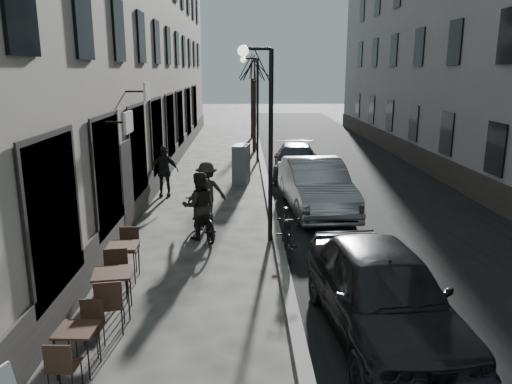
{
  "coord_description": "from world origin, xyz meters",
  "views": [
    {
      "loc": [
        -0.7,
        -6.8,
        4.52
      ],
      "look_at": [
        -0.43,
        4.18,
        1.8
      ],
      "focal_mm": 35.0,
      "sensor_mm": 36.0,
      "label": 1
    }
  ],
  "objects_px": {
    "car_near": "(382,292)",
    "moped": "(287,234)",
    "bistro_set_a": "(78,345)",
    "pedestrian_far": "(164,171)",
    "tree_far": "(252,67)",
    "bicycle": "(203,219)",
    "pedestrian_mid": "(207,192)",
    "utility_cabinet": "(241,164)",
    "bistro_set_b": "(113,289)",
    "pedestrian_near": "(199,206)",
    "car_mid": "(316,186)",
    "bistro_set_c": "(124,258)",
    "car_far": "(296,161)",
    "tree_near": "(254,66)",
    "streetlamp_far": "(254,97)",
    "streetlamp_near": "(264,123)"
  },
  "relations": [
    {
      "from": "car_mid",
      "to": "bistro_set_a",
      "type": "bearing_deg",
      "value": -123.27
    },
    {
      "from": "streetlamp_near",
      "to": "car_mid",
      "type": "height_order",
      "value": "streetlamp_near"
    },
    {
      "from": "bicycle",
      "to": "pedestrian_mid",
      "type": "distance_m",
      "value": 1.61
    },
    {
      "from": "tree_far",
      "to": "bistro_set_a",
      "type": "height_order",
      "value": "tree_far"
    },
    {
      "from": "tree_near",
      "to": "utility_cabinet",
      "type": "xyz_separation_m",
      "value": [
        -0.7,
        -8.1,
        -3.87
      ]
    },
    {
      "from": "utility_cabinet",
      "to": "car_near",
      "type": "distance_m",
      "value": 12.15
    },
    {
      "from": "streetlamp_near",
      "to": "car_near",
      "type": "relative_size",
      "value": 1.07
    },
    {
      "from": "pedestrian_near",
      "to": "pedestrian_mid",
      "type": "bearing_deg",
      "value": -107.54
    },
    {
      "from": "car_mid",
      "to": "car_far",
      "type": "height_order",
      "value": "car_mid"
    },
    {
      "from": "pedestrian_near",
      "to": "utility_cabinet",
      "type": "bearing_deg",
      "value": -113.59
    },
    {
      "from": "tree_near",
      "to": "car_mid",
      "type": "bearing_deg",
      "value": -81.92
    },
    {
      "from": "pedestrian_mid",
      "to": "bistro_set_c",
      "type": "bearing_deg",
      "value": 55.14
    },
    {
      "from": "streetlamp_far",
      "to": "pedestrian_near",
      "type": "height_order",
      "value": "streetlamp_far"
    },
    {
      "from": "tree_near",
      "to": "streetlamp_near",
      "type": "bearing_deg",
      "value": -90.28
    },
    {
      "from": "utility_cabinet",
      "to": "car_far",
      "type": "xyz_separation_m",
      "value": [
        2.35,
        1.32,
        -0.11
      ]
    },
    {
      "from": "tree_near",
      "to": "tree_far",
      "type": "relative_size",
      "value": 1.0
    },
    {
      "from": "car_near",
      "to": "moped",
      "type": "distance_m",
      "value": 4.07
    },
    {
      "from": "utility_cabinet",
      "to": "bicycle",
      "type": "distance_m",
      "value": 6.66
    },
    {
      "from": "bistro_set_b",
      "to": "pedestrian_far",
      "type": "bearing_deg",
      "value": 83.46
    },
    {
      "from": "bistro_set_b",
      "to": "car_near",
      "type": "relative_size",
      "value": 0.37
    },
    {
      "from": "tree_near",
      "to": "bistro_set_a",
      "type": "relative_size",
      "value": 3.94
    },
    {
      "from": "streetlamp_far",
      "to": "bistro_set_a",
      "type": "bearing_deg",
      "value": -99.72
    },
    {
      "from": "pedestrian_mid",
      "to": "tree_far",
      "type": "bearing_deg",
      "value": -110.91
    },
    {
      "from": "tree_near",
      "to": "pedestrian_far",
      "type": "relative_size",
      "value": 3.1
    },
    {
      "from": "bistro_set_b",
      "to": "bicycle",
      "type": "relative_size",
      "value": 0.89
    },
    {
      "from": "bistro_set_a",
      "to": "pedestrian_far",
      "type": "height_order",
      "value": "pedestrian_far"
    },
    {
      "from": "tree_near",
      "to": "pedestrian_mid",
      "type": "relative_size",
      "value": 3.15
    },
    {
      "from": "bistro_set_c",
      "to": "utility_cabinet",
      "type": "distance_m",
      "value": 9.75
    },
    {
      "from": "car_near",
      "to": "moped",
      "type": "bearing_deg",
      "value": 104.01
    },
    {
      "from": "streetlamp_far",
      "to": "pedestrian_near",
      "type": "bearing_deg",
      "value": -98.44
    },
    {
      "from": "tree_far",
      "to": "bistro_set_a",
      "type": "bearing_deg",
      "value": -96.66
    },
    {
      "from": "tree_near",
      "to": "tree_far",
      "type": "bearing_deg",
      "value": 90.0
    },
    {
      "from": "bistro_set_c",
      "to": "car_far",
      "type": "relative_size",
      "value": 0.35
    },
    {
      "from": "bistro_set_b",
      "to": "car_near",
      "type": "height_order",
      "value": "car_near"
    },
    {
      "from": "bicycle",
      "to": "moped",
      "type": "bearing_deg",
      "value": 125.95
    },
    {
      "from": "tree_far",
      "to": "utility_cabinet",
      "type": "height_order",
      "value": "tree_far"
    },
    {
      "from": "pedestrian_near",
      "to": "pedestrian_mid",
      "type": "distance_m",
      "value": 1.7
    },
    {
      "from": "pedestrian_far",
      "to": "car_near",
      "type": "xyz_separation_m",
      "value": [
        5.25,
        -9.95,
        -0.11
      ]
    },
    {
      "from": "tree_far",
      "to": "moped",
      "type": "xyz_separation_m",
      "value": [
        0.45,
        -22.15,
        -4.09
      ]
    },
    {
      "from": "streetlamp_near",
      "to": "tree_far",
      "type": "relative_size",
      "value": 0.89
    },
    {
      "from": "utility_cabinet",
      "to": "bistro_set_c",
      "type": "bearing_deg",
      "value": -95.69
    },
    {
      "from": "car_near",
      "to": "car_mid",
      "type": "bearing_deg",
      "value": 85.52
    },
    {
      "from": "tree_far",
      "to": "car_mid",
      "type": "bearing_deg",
      "value": -84.57
    },
    {
      "from": "bistro_set_a",
      "to": "pedestrian_far",
      "type": "relative_size",
      "value": 0.79
    },
    {
      "from": "pedestrian_far",
      "to": "moped",
      "type": "relative_size",
      "value": 0.96
    },
    {
      "from": "bistro_set_a",
      "to": "moped",
      "type": "height_order",
      "value": "moped"
    },
    {
      "from": "streetlamp_near",
      "to": "car_near",
      "type": "xyz_separation_m",
      "value": [
        1.82,
        -5.0,
        -2.35
      ]
    },
    {
      "from": "pedestrian_near",
      "to": "pedestrian_mid",
      "type": "height_order",
      "value": "pedestrian_near"
    },
    {
      "from": "bicycle",
      "to": "car_mid",
      "type": "distance_m",
      "value": 4.29
    },
    {
      "from": "bistro_set_b",
      "to": "car_mid",
      "type": "xyz_separation_m",
      "value": [
        4.78,
        6.96,
        0.32
      ]
    }
  ]
}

